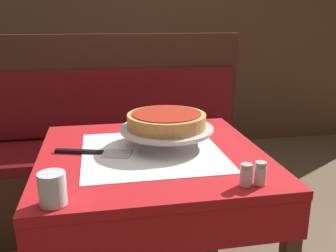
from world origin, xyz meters
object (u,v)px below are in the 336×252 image
at_px(booth_bench, 111,168).
at_px(pizza_server, 96,152).
at_px(condiment_caddy, 104,73).
at_px(water_glass_near, 52,189).
at_px(deep_dish_pizza, 167,120).
at_px(pizza_pan_stand, 167,130).
at_px(dining_table_rear, 116,95).
at_px(dining_table_front, 152,176).
at_px(salt_shaker, 246,175).
at_px(pepper_shaker, 260,173).

distance_m(booth_bench, pizza_server, 0.97).
bearing_deg(condiment_caddy, pizza_server, -92.59).
bearing_deg(water_glass_near, deep_dish_pizza, 47.15).
height_order(pizza_pan_stand, deep_dish_pizza, deep_dish_pizza).
bearing_deg(booth_bench, dining_table_rear, 83.92).
bearing_deg(dining_table_front, booth_bench, 98.66).
distance_m(booth_bench, deep_dish_pizza, 0.99).
distance_m(dining_table_rear, booth_bench, 0.91).
relative_size(dining_table_front, pizza_pan_stand, 2.27).
height_order(booth_bench, deep_dish_pizza, booth_bench).
distance_m(pizza_server, condiment_caddy, 1.79).
bearing_deg(booth_bench, salt_shaker, -73.34).
relative_size(dining_table_front, condiment_caddy, 4.49).
relative_size(dining_table_rear, water_glass_near, 8.17).
relative_size(dining_table_rear, pepper_shaker, 10.38).
relative_size(pizza_pan_stand, condiment_caddy, 1.98).
relative_size(pizza_server, condiment_caddy, 1.56).
distance_m(dining_table_rear, deep_dish_pizza, 1.70).
distance_m(pepper_shaker, condiment_caddy, 2.18).
relative_size(deep_dish_pizza, pizza_server, 1.06).
distance_m(booth_bench, pizza_pan_stand, 0.97).
distance_m(booth_bench, salt_shaker, 1.36).
xyz_separation_m(pizza_server, salt_shaker, (0.44, -0.36, 0.03)).
relative_size(pepper_shaker, condiment_caddy, 0.39).
xyz_separation_m(dining_table_front, deep_dish_pizza, (0.07, 0.06, 0.20)).
relative_size(booth_bench, water_glass_near, 19.15).
height_order(pizza_server, pepper_shaker, pepper_shaker).
relative_size(salt_shaker, pepper_shaker, 0.96).
xyz_separation_m(dining_table_rear, pizza_server, (-0.16, -1.72, 0.14)).
height_order(deep_dish_pizza, water_glass_near, deep_dish_pizza).
relative_size(dining_table_rear, condiment_caddy, 4.00).
height_order(pizza_pan_stand, condiment_caddy, condiment_caddy).
bearing_deg(water_glass_near, salt_shaker, 1.35).
bearing_deg(water_glass_near, pizza_server, 72.97).
relative_size(water_glass_near, pepper_shaker, 1.27).
bearing_deg(deep_dish_pizza, water_glass_near, -132.85).
bearing_deg(condiment_caddy, pepper_shaker, -79.31).
bearing_deg(condiment_caddy, deep_dish_pizza, -83.62).
relative_size(water_glass_near, salt_shaker, 1.32).
distance_m(dining_table_front, water_glass_near, 0.50).
bearing_deg(pepper_shaker, salt_shaker, -180.00).
height_order(dining_table_front, booth_bench, booth_bench).
xyz_separation_m(deep_dish_pizza, water_glass_near, (-0.39, -0.42, -0.06)).
height_order(dining_table_front, pepper_shaker, pepper_shaker).
height_order(dining_table_rear, pepper_shaker, pepper_shaker).
bearing_deg(dining_table_front, water_glass_near, -131.85).
distance_m(dining_table_front, condiment_caddy, 1.81).
distance_m(deep_dish_pizza, water_glass_near, 0.58).
distance_m(pizza_server, salt_shaker, 0.57).
xyz_separation_m(booth_bench, pizza_server, (-0.07, -0.87, 0.42)).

